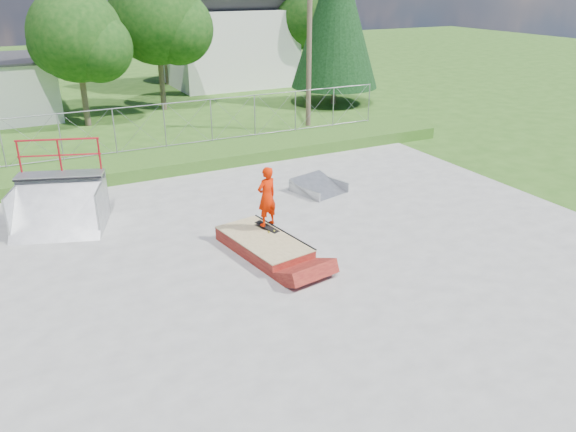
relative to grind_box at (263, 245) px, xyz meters
name	(u,v)px	position (x,y,z in m)	size (l,w,h in m)	color
ground	(279,264)	(0.06, -0.81, -0.21)	(120.00, 120.00, 0.00)	#2E5819
concrete_pad	(279,263)	(0.06, -0.81, -0.19)	(20.00, 16.00, 0.04)	gray
grass_berm	(174,159)	(0.06, 8.69, 0.04)	(24.00, 3.00, 0.50)	#2E5819
grind_box	(263,245)	(0.00, 0.00, 0.00)	(1.83, 3.06, 0.43)	maroon
quarter_pipe	(55,190)	(-4.73, 4.06, 1.04)	(2.51, 2.12, 2.51)	gray
flat_bank_ramp	(319,186)	(3.67, 3.33, 0.01)	(1.48, 1.57, 0.45)	gray
skateboard	(267,227)	(0.35, 0.50, 0.26)	(0.22, 0.80, 0.02)	black
skater	(267,199)	(0.35, 0.50, 1.10)	(0.62, 0.40, 1.69)	red
chain_link_fence	(165,126)	(0.06, 9.69, 1.19)	(20.00, 0.06, 1.80)	gray
gable_house	(229,27)	(9.06, 25.19, 3.62)	(8.40, 6.08, 8.94)	silver
utility_pole	(309,46)	(7.56, 11.19, 3.79)	(0.24, 0.24, 8.00)	brown
tree_left_near	(82,39)	(-1.69, 17.02, 4.02)	(4.76, 4.48, 6.65)	brown
tree_center	(163,20)	(2.84, 19.00, 4.63)	(5.44, 5.12, 7.60)	brown
tree_right_far	(312,16)	(14.33, 23.01, 4.33)	(5.10, 4.80, 7.12)	brown
tree_back_mid	(167,31)	(5.27, 27.05, 3.42)	(4.08, 3.84, 5.70)	brown
conifer_tree	(336,14)	(12.06, 16.19, 4.83)	(5.04, 5.04, 9.10)	brown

